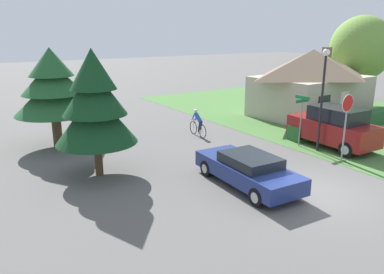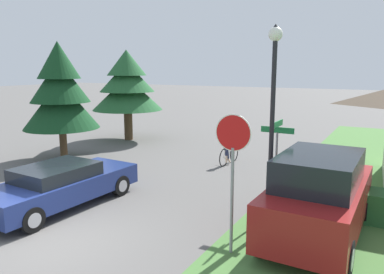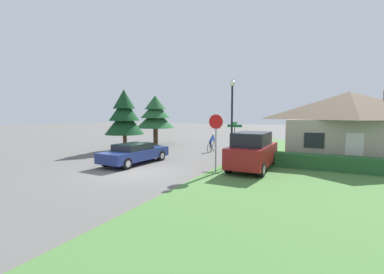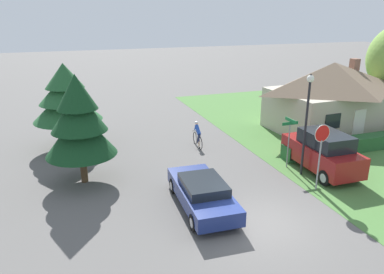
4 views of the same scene
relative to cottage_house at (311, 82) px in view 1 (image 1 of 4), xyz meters
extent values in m
plane|color=#5B5956|center=(-10.36, -8.99, -2.35)|extent=(140.00, 140.00, 0.00)
cube|color=#B2A893|center=(0.00, 0.00, -0.99)|extent=(7.65, 5.56, 2.72)
pyramid|color=#75604C|center=(0.00, 0.00, 1.27)|extent=(8.26, 6.01, 1.80)
cube|color=silver|center=(0.13, -2.62, -1.35)|extent=(0.90, 0.11, 2.00)
cube|color=black|center=(-1.93, -2.73, -0.85)|extent=(1.10, 0.12, 0.90)
cube|color=brown|center=(2.19, 0.63, 1.85)|extent=(0.53, 0.53, 0.80)
cube|color=#285B2D|center=(-0.84, -3.97, -1.94)|extent=(10.07, 0.90, 0.82)
cube|color=navy|center=(-11.85, -7.15, -1.77)|extent=(2.03, 4.75, 0.60)
cube|color=black|center=(-11.86, -7.31, -1.28)|extent=(1.69, 2.20, 0.38)
cylinder|color=black|center=(-12.59, -5.53, -2.02)|extent=(0.27, 0.66, 0.65)
cylinder|color=#ADADB2|center=(-12.59, -5.53, -2.02)|extent=(0.27, 0.39, 0.38)
cylinder|color=black|center=(-10.97, -5.61, -2.02)|extent=(0.27, 0.66, 0.65)
cylinder|color=#ADADB2|center=(-10.97, -5.61, -2.02)|extent=(0.27, 0.39, 0.38)
cylinder|color=black|center=(-12.74, -8.70, -2.02)|extent=(0.27, 0.66, 0.65)
cylinder|color=#ADADB2|center=(-12.74, -8.70, -2.02)|extent=(0.27, 0.39, 0.38)
cylinder|color=black|center=(-11.12, -8.78, -2.02)|extent=(0.27, 0.66, 0.65)
cylinder|color=#ADADB2|center=(-11.12, -8.78, -2.02)|extent=(0.27, 0.39, 0.38)
torus|color=black|center=(-9.55, -0.77, -1.98)|extent=(0.07, 0.76, 0.76)
torus|color=black|center=(-9.50, 0.23, -1.98)|extent=(0.07, 0.76, 0.76)
cylinder|color=beige|center=(-9.54, -0.52, -1.83)|extent=(0.04, 0.18, 0.57)
cylinder|color=beige|center=(-9.52, -0.15, -1.80)|extent=(0.06, 0.63, 0.64)
cylinder|color=beige|center=(-9.52, -0.22, -1.52)|extent=(0.07, 0.74, 0.10)
cylinder|color=beige|center=(-9.54, -0.61, -2.05)|extent=(0.05, 0.33, 0.16)
cylinder|color=beige|center=(-9.54, -0.68, -1.77)|extent=(0.04, 0.21, 0.44)
cylinder|color=beige|center=(-9.50, 0.19, -1.74)|extent=(0.04, 0.12, 0.50)
cylinder|color=black|center=(-9.51, 0.15, -1.49)|extent=(0.44, 0.04, 0.02)
ellipsoid|color=black|center=(-9.54, -0.59, -1.53)|extent=(0.09, 0.20, 0.05)
cylinder|color=#262D4C|center=(-9.54, -0.60, -1.71)|extent=(0.12, 0.25, 0.47)
cylinder|color=#262D4C|center=(-9.54, -0.44, -1.79)|extent=(0.12, 0.25, 0.62)
cylinder|color=beige|center=(-9.53, -0.53, -2.08)|extent=(0.08, 0.08, 0.30)
cylinder|color=beige|center=(-9.48, -0.37, -2.18)|extent=(0.17, 0.08, 0.21)
cylinder|color=#264CB2|center=(-9.53, -0.31, -1.30)|extent=(0.25, 0.69, 0.56)
cylinder|color=#264CB2|center=(-9.51, -0.08, -1.31)|extent=(0.08, 0.25, 0.36)
cylinder|color=#264CB2|center=(-9.51, 0.20, -1.31)|extent=(0.08, 0.25, 0.36)
sphere|color=beige|center=(-9.51, -0.03, -0.97)|extent=(0.19, 0.19, 0.19)
ellipsoid|color=white|center=(-9.51, -0.03, -0.92)|extent=(0.22, 0.18, 0.12)
cube|color=maroon|center=(-4.91, -5.65, -1.51)|extent=(1.96, 4.52, 1.04)
cube|color=black|center=(-4.91, -5.86, -0.63)|extent=(1.70, 2.54, 0.71)
cylinder|color=black|center=(-5.72, -4.11, -1.98)|extent=(0.26, 0.75, 0.74)
cylinder|color=#ADADB2|center=(-5.72, -4.11, -1.98)|extent=(0.26, 0.44, 0.43)
cylinder|color=black|center=(-4.04, -4.14, -1.98)|extent=(0.26, 0.75, 0.74)
cylinder|color=#ADADB2|center=(-4.04, -4.14, -1.98)|extent=(0.26, 0.44, 0.43)
cylinder|color=black|center=(-5.78, -7.15, -1.98)|extent=(0.26, 0.75, 0.74)
cylinder|color=#ADADB2|center=(-5.78, -7.15, -1.98)|extent=(0.26, 0.44, 0.43)
cylinder|color=black|center=(-4.10, -7.19, -1.98)|extent=(0.26, 0.75, 0.74)
cylinder|color=#ADADB2|center=(-4.10, -7.19, -1.98)|extent=(0.26, 0.44, 0.43)
cylinder|color=gray|center=(-6.41, -7.38, -1.17)|extent=(0.07, 0.07, 2.35)
cylinder|color=red|center=(-6.41, -7.38, 0.32)|extent=(0.74, 0.05, 0.74)
cylinder|color=silver|center=(-6.41, -7.38, 0.32)|extent=(0.78, 0.05, 0.78)
cylinder|color=black|center=(-6.09, -5.76, -0.05)|extent=(0.11, 0.11, 4.60)
sphere|color=white|center=(-6.09, -5.76, 2.41)|extent=(0.33, 0.33, 0.33)
cone|color=black|center=(-6.09, -5.76, 2.57)|extent=(0.20, 0.20, 0.13)
cylinder|color=gray|center=(-6.25, -4.72, -1.20)|extent=(0.06, 0.06, 2.29)
cube|color=#197238|center=(-6.25, -4.72, 0.01)|extent=(0.90, 0.03, 0.16)
cube|color=#197238|center=(-6.25, -4.72, 0.17)|extent=(0.03, 0.90, 0.16)
cylinder|color=#4C3823|center=(-16.24, -3.07, -1.65)|extent=(0.32, 0.32, 1.40)
cone|color=#143D1E|center=(-16.24, -3.07, 0.08)|extent=(3.22, 3.22, 2.07)
cone|color=#143D1E|center=(-16.24, -3.07, 1.10)|extent=(2.51, 2.51, 1.82)
cone|color=#143D1E|center=(-16.24, -3.07, 1.97)|extent=(1.80, 1.80, 1.57)
cylinder|color=#4C3823|center=(-16.64, 1.99, -1.50)|extent=(0.47, 0.47, 1.69)
cone|color=#23562D|center=(-16.64, 1.99, 0.26)|extent=(3.86, 3.86, 1.82)
cone|color=#23562D|center=(-16.64, 1.99, 1.15)|extent=(3.01, 3.01, 1.60)
cone|color=#23562D|center=(-16.64, 1.99, 1.92)|extent=(2.16, 2.16, 1.39)
cylinder|color=#4C3823|center=(6.54, 0.84, -1.17)|extent=(0.28, 0.28, 2.36)
ellipsoid|color=olive|center=(6.54, 0.84, 2.04)|extent=(4.77, 4.77, 5.01)
camera|label=1|loc=(-20.82, -17.21, 3.35)|focal=35.00mm
camera|label=2|loc=(-3.49, -14.45, 1.65)|focal=35.00mm
camera|label=3|loc=(-1.63, -19.64, 0.67)|focal=24.00mm
camera|label=4|loc=(-16.77, -19.96, 5.32)|focal=35.00mm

